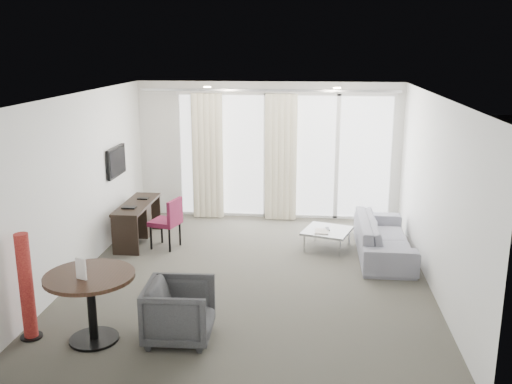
# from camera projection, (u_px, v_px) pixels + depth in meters

# --- Properties ---
(floor) EXTENTS (5.00, 6.00, 0.00)m
(floor) POSITION_uv_depth(u_px,v_px,m) (252.00, 275.00, 8.30)
(floor) COLOR #47453C
(floor) RESTS_ON ground
(ceiling) EXTENTS (5.00, 6.00, 0.00)m
(ceiling) POSITION_uv_depth(u_px,v_px,m) (252.00, 95.00, 7.65)
(ceiling) COLOR white
(ceiling) RESTS_ON ground
(wall_left) EXTENTS (0.00, 6.00, 2.60)m
(wall_left) POSITION_uv_depth(u_px,v_px,m) (80.00, 185.00, 8.22)
(wall_left) COLOR silver
(wall_left) RESTS_ON ground
(wall_right) EXTENTS (0.00, 6.00, 2.60)m
(wall_right) POSITION_uv_depth(u_px,v_px,m) (434.00, 193.00, 7.74)
(wall_right) COLOR silver
(wall_right) RESTS_ON ground
(wall_front) EXTENTS (5.00, 0.00, 2.60)m
(wall_front) POSITION_uv_depth(u_px,v_px,m) (216.00, 270.00, 5.09)
(wall_front) COLOR silver
(wall_front) RESTS_ON ground
(window_panel) EXTENTS (4.00, 0.02, 2.38)m
(window_panel) POSITION_uv_depth(u_px,v_px,m) (284.00, 156.00, 10.85)
(window_panel) COLOR white
(window_panel) RESTS_ON ground
(window_frame) EXTENTS (4.10, 0.06, 2.44)m
(window_frame) POSITION_uv_depth(u_px,v_px,m) (284.00, 156.00, 10.84)
(window_frame) COLOR white
(window_frame) RESTS_ON ground
(curtain_left) EXTENTS (0.60, 0.20, 2.38)m
(curtain_left) POSITION_uv_depth(u_px,v_px,m) (208.00, 156.00, 10.83)
(curtain_left) COLOR beige
(curtain_left) RESTS_ON ground
(curtain_right) EXTENTS (0.60, 0.20, 2.38)m
(curtain_right) POSITION_uv_depth(u_px,v_px,m) (281.00, 158.00, 10.70)
(curtain_right) COLOR beige
(curtain_right) RESTS_ON ground
(curtain_track) EXTENTS (4.80, 0.04, 0.04)m
(curtain_track) POSITION_uv_depth(u_px,v_px,m) (268.00, 90.00, 10.41)
(curtain_track) COLOR #B2B2B7
(curtain_track) RESTS_ON ceiling
(downlight_a) EXTENTS (0.12, 0.12, 0.02)m
(downlight_a) POSITION_uv_depth(u_px,v_px,m) (207.00, 87.00, 9.29)
(downlight_a) COLOR #FFE0B2
(downlight_a) RESTS_ON ceiling
(downlight_b) EXTENTS (0.12, 0.12, 0.02)m
(downlight_b) POSITION_uv_depth(u_px,v_px,m) (337.00, 88.00, 9.08)
(downlight_b) COLOR #FFE0B2
(downlight_b) RESTS_ON ceiling
(desk) EXTENTS (0.45, 1.43, 0.67)m
(desk) POSITION_uv_depth(u_px,v_px,m) (138.00, 222.00, 9.67)
(desk) COLOR black
(desk) RESTS_ON floor
(tv) EXTENTS (0.05, 0.80, 0.50)m
(tv) POSITION_uv_depth(u_px,v_px,m) (116.00, 162.00, 9.60)
(tv) COLOR black
(tv) RESTS_ON wall_left
(desk_chair) EXTENTS (0.56, 0.54, 0.84)m
(desk_chair) POSITION_uv_depth(u_px,v_px,m) (165.00, 223.00, 9.35)
(desk_chair) COLOR maroon
(desk_chair) RESTS_ON floor
(round_table) EXTENTS (1.08, 1.08, 0.80)m
(round_table) POSITION_uv_depth(u_px,v_px,m) (92.00, 308.00, 6.38)
(round_table) COLOR black
(round_table) RESTS_ON floor
(menu_card) EXTENTS (0.13, 0.06, 0.24)m
(menu_card) POSITION_uv_depth(u_px,v_px,m) (82.00, 286.00, 6.18)
(menu_card) COLOR white
(menu_card) RESTS_ON round_table
(red_lamp) EXTENTS (0.31, 0.31, 1.25)m
(red_lamp) POSITION_uv_depth(u_px,v_px,m) (26.00, 287.00, 6.39)
(red_lamp) COLOR maroon
(red_lamp) RESTS_ON floor
(tub_armchair) EXTENTS (0.78, 0.76, 0.68)m
(tub_armchair) POSITION_uv_depth(u_px,v_px,m) (179.00, 311.00, 6.42)
(tub_armchair) COLOR #323335
(tub_armchair) RESTS_ON floor
(coffee_table) EXTENTS (0.90, 0.90, 0.32)m
(coffee_table) POSITION_uv_depth(u_px,v_px,m) (327.00, 239.00, 9.36)
(coffee_table) COLOR gray
(coffee_table) RESTS_ON floor
(remote) EXTENTS (0.07, 0.16, 0.02)m
(remote) POSITION_uv_depth(u_px,v_px,m) (328.00, 227.00, 9.33)
(remote) COLOR black
(remote) RESTS_ON coffee_table
(magazine) EXTENTS (0.23, 0.28, 0.02)m
(magazine) POSITION_uv_depth(u_px,v_px,m) (322.00, 230.00, 9.21)
(magazine) COLOR gray
(magazine) RESTS_ON coffee_table
(sofa) EXTENTS (0.80, 2.04, 0.60)m
(sofa) POSITION_uv_depth(u_px,v_px,m) (384.00, 237.00, 9.03)
(sofa) COLOR slate
(sofa) RESTS_ON floor
(terrace_slab) EXTENTS (5.60, 3.00, 0.12)m
(terrace_slab) POSITION_uv_depth(u_px,v_px,m) (287.00, 199.00, 12.63)
(terrace_slab) COLOR #4D4D50
(terrace_slab) RESTS_ON ground
(rattan_chair_a) EXTENTS (0.80, 0.80, 0.92)m
(rattan_chair_a) POSITION_uv_depth(u_px,v_px,m) (330.00, 178.00, 12.32)
(rattan_chair_a) COLOR brown
(rattan_chair_a) RESTS_ON terrace_slab
(rattan_chair_b) EXTENTS (0.69, 0.69, 0.77)m
(rattan_chair_b) POSITION_uv_depth(u_px,v_px,m) (356.00, 185.00, 12.03)
(rattan_chair_b) COLOR brown
(rattan_chair_b) RESTS_ON terrace_slab
(rattan_table) EXTENTS (0.63, 0.63, 0.56)m
(rattan_table) POSITION_uv_depth(u_px,v_px,m) (345.00, 185.00, 12.45)
(rattan_table) COLOR brown
(rattan_table) RESTS_ON terrace_slab
(balustrade) EXTENTS (5.50, 0.06, 1.05)m
(balustrade) POSITION_uv_depth(u_px,v_px,m) (290.00, 162.00, 13.88)
(balustrade) COLOR #B2B2B7
(balustrade) RESTS_ON terrace_slab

